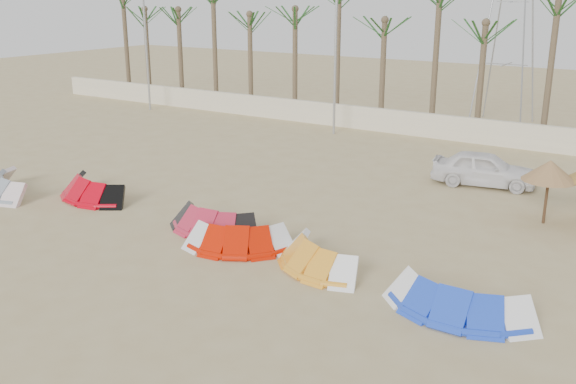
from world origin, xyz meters
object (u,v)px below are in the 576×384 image
Objects in this scene: kite_blue at (463,295)px; parasol_left at (550,171)px; kite_red_left at (98,186)px; kite_orange at (322,253)px; kite_red_mid at (218,218)px; car at (484,169)px; kite_grey at (14,182)px; kite_red_right at (245,234)px.

kite_blue is 7.81m from parasol_left.
kite_red_left and kite_orange have the same top height.
kite_red_left is at bearing 177.04° from kite_red_mid.
kite_red_mid is 0.92× the size of kite_orange.
parasol_left reaches higher than car.
car is at bearing 35.89° from kite_grey.
parasol_left is (18.22, 7.63, 1.44)m from kite_grey.
kite_red_right is at bearing 176.56° from kite_blue.
kite_red_right is 1.03× the size of kite_orange.
kite_red_right is 1.69× the size of parasol_left.
kite_red_left is 7.81m from kite_red_right.
kite_orange is at bearing -9.08° from kite_red_mid.
kite_red_mid is at bearing 155.90° from kite_red_right.
kite_red_left is at bearing 117.85° from car.
car is at bearing 132.50° from parasol_left.
car is at bearing 104.06° from kite_blue.
kite_grey and kite_orange have the same top height.
kite_grey is 17.92m from kite_blue.
kite_grey is 0.94× the size of car.
kite_red_left is 14.79m from kite_blue.
parasol_left reaches higher than kite_grey.
kite_blue is 0.89× the size of car.
kite_orange is 10.67m from car.
kite_red_right is 10.37m from parasol_left.
kite_grey is 1.76× the size of parasol_left.
kite_blue is (8.60, -1.15, 0.00)m from kite_red_mid.
kite_red_right is at bearing -24.10° from kite_red_mid.
kite_red_right and kite_orange have the same top height.
kite_red_mid is 11.47m from car.
kite_grey and kite_red_left have the same top height.
kite_red_right is (7.74, -1.04, -0.00)m from kite_red_left.
kite_red_mid is at bearing 172.40° from kite_blue.
parasol_left reaches higher than kite_red_mid.
kite_red_mid and kite_red_right have the same top height.
kite_blue is at bearing -176.70° from car.
kite_red_mid is (6.11, -0.32, -0.00)m from kite_red_left.
kite_orange is (13.65, 0.42, -0.00)m from kite_grey.
kite_red_left is 10.50m from kite_orange.
kite_grey and kite_red_right have the same top height.
kite_red_right is 11.40m from car.
kite_grey is at bearing -178.25° from kite_orange.
kite_red_right and kite_blue have the same top height.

